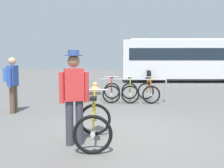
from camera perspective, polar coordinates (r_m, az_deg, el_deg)
ground_plane at (r=5.31m, az=2.76°, el=-11.25°), size 80.00×80.00×0.00m
bike_rack_rail at (r=8.89m, az=5.00°, el=-0.27°), size 2.51×0.11×0.88m
racked_bike_red at (r=9.12m, az=-0.09°, el=-1.81°), size 0.70×1.13×0.97m
racked_bike_lime at (r=9.10m, az=4.31°, el=-1.84°), size 0.67×1.10×0.97m
racked_bike_orange at (r=9.13m, az=8.71°, el=-1.86°), size 0.77×1.16×0.97m
featured_bicycle at (r=4.56m, az=-4.30°, el=-7.73°), size 0.75×1.23×1.09m
person_with_featured_bike at (r=4.33m, az=-9.06°, el=-2.27°), size 0.51×0.32×1.72m
pedestrian_with_backpack at (r=7.55m, az=-22.81°, el=0.59°), size 0.34×0.53×1.64m
bus_distant at (r=18.48m, az=18.32°, el=5.89°), size 10.09×3.67×3.08m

